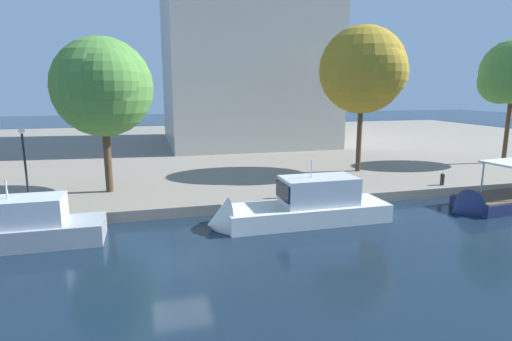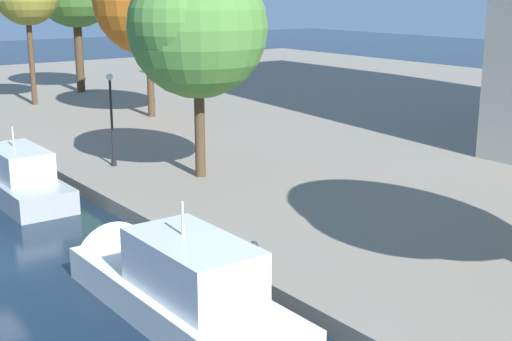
# 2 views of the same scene
# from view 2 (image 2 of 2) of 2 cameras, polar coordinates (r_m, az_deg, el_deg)

# --- Properties ---
(motor_yacht_1) EXTENTS (9.76, 2.51, 4.15)m
(motor_yacht_1) POSITION_cam_2_polar(r_m,az_deg,el_deg) (34.33, -19.13, -0.77)
(motor_yacht_1) COLOR #9EA3A8
(motor_yacht_1) RESTS_ON ground_plane
(motor_yacht_2) EXTENTS (10.23, 2.85, 4.53)m
(motor_yacht_2) POSITION_cam_2_polar(r_m,az_deg,el_deg) (20.96, -6.94, -9.30)
(motor_yacht_2) COLOR silver
(motor_yacht_2) RESTS_ON ground_plane
(mooring_bollard_0) EXTENTS (0.26, 0.26, 0.84)m
(mooring_bollard_0) POSITION_cam_2_polar(r_m,az_deg,el_deg) (22.32, -0.16, -6.66)
(mooring_bollard_0) COLOR #2D2D33
(mooring_bollard_0) RESTS_ON dock_promenade
(lamp_post) EXTENTS (0.33, 0.33, 4.57)m
(lamp_post) POSITION_cam_2_polar(r_m,az_deg,el_deg) (35.22, -11.60, 4.32)
(lamp_post) COLOR black
(lamp_post) RESTS_ON dock_promenade
(tree_3) EXTENTS (6.30, 6.46, 9.99)m
(tree_3) POSITION_cam_2_polar(r_m,az_deg,el_deg) (31.79, -4.86, 11.62)
(tree_3) COLOR #4C3823
(tree_3) RESTS_ON dock_promenade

